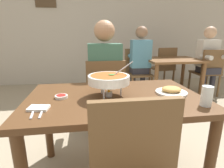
# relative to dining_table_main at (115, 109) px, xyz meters

# --- Properties ---
(cafe_rear_partition) EXTENTS (10.00, 0.10, 3.00)m
(cafe_rear_partition) POSITION_rel_dining_table_main_xyz_m (0.00, 3.21, 0.88)
(cafe_rear_partition) COLOR #BCB2A3
(cafe_rear_partition) RESTS_ON ground_plane
(dining_table_main) EXTENTS (1.29, 0.82, 0.72)m
(dining_table_main) POSITION_rel_dining_table_main_xyz_m (0.00, 0.00, 0.00)
(dining_table_main) COLOR #51331C
(dining_table_main) RESTS_ON ground_plane
(chair_diner_main) EXTENTS (0.44, 0.44, 0.90)m
(chair_diner_main) POSITION_rel_dining_table_main_xyz_m (-0.00, 0.70, -0.11)
(chair_diner_main) COLOR brown
(chair_diner_main) RESTS_ON ground_plane
(diner_main) EXTENTS (0.40, 0.45, 1.31)m
(diner_main) POSITION_rel_dining_table_main_xyz_m (0.00, 0.73, 0.13)
(diner_main) COLOR #2D2D38
(diner_main) RESTS_ON ground_plane
(curry_bowl) EXTENTS (0.33, 0.30, 0.26)m
(curry_bowl) POSITION_rel_dining_table_main_xyz_m (-0.05, -0.01, 0.24)
(curry_bowl) COLOR silver
(curry_bowl) RESTS_ON dining_table_main
(rice_plate) EXTENTS (0.24, 0.24, 0.06)m
(rice_plate) POSITION_rel_dining_table_main_xyz_m (-0.06, -0.25, 0.13)
(rice_plate) COLOR white
(rice_plate) RESTS_ON dining_table_main
(appetizer_plate) EXTENTS (0.24, 0.24, 0.06)m
(appetizer_plate) POSITION_rel_dining_table_main_xyz_m (0.44, -0.01, 0.13)
(appetizer_plate) COLOR white
(appetizer_plate) RESTS_ON dining_table_main
(sauce_dish) EXTENTS (0.09, 0.09, 0.02)m
(sauce_dish) POSITION_rel_dining_table_main_xyz_m (-0.39, 0.01, 0.12)
(sauce_dish) COLOR white
(sauce_dish) RESTS_ON dining_table_main
(napkin_folded) EXTENTS (0.13, 0.10, 0.02)m
(napkin_folded) POSITION_rel_dining_table_main_xyz_m (-0.50, -0.18, 0.11)
(napkin_folded) COLOR white
(napkin_folded) RESTS_ON dining_table_main
(fork_utensil) EXTENTS (0.03, 0.17, 0.01)m
(fork_utensil) POSITION_rel_dining_table_main_xyz_m (-0.52, -0.23, 0.11)
(fork_utensil) COLOR silver
(fork_utensil) RESTS_ON dining_table_main
(spoon_utensil) EXTENTS (0.02, 0.17, 0.01)m
(spoon_utensil) POSITION_rel_dining_table_main_xyz_m (-0.47, -0.23, 0.11)
(spoon_utensil) COLOR silver
(spoon_utensil) RESTS_ON dining_table_main
(drink_glass) EXTENTS (0.07, 0.07, 0.13)m
(drink_glass) POSITION_rel_dining_table_main_xyz_m (0.54, -0.28, 0.16)
(drink_glass) COLOR silver
(drink_glass) RESTS_ON dining_table_main
(dining_table_far) EXTENTS (1.00, 0.80, 0.72)m
(dining_table_far) POSITION_rel_dining_table_main_xyz_m (1.42, 1.93, -0.02)
(dining_table_far) COLOR brown
(dining_table_far) RESTS_ON ground_plane
(chair_bg_left) EXTENTS (0.48, 0.48, 0.90)m
(chair_bg_left) POSITION_rel_dining_table_main_xyz_m (0.77, 2.06, -0.11)
(chair_bg_left) COLOR brown
(chair_bg_left) RESTS_ON ground_plane
(chair_bg_middle) EXTENTS (0.46, 0.46, 0.90)m
(chair_bg_middle) POSITION_rel_dining_table_main_xyz_m (2.11, 1.80, -0.11)
(chair_bg_middle) COLOR brown
(chair_bg_middle) RESTS_ON ground_plane
(chair_bg_right) EXTENTS (0.48, 0.48, 0.90)m
(chair_bg_right) POSITION_rel_dining_table_main_xyz_m (1.48, 2.39, -0.11)
(chair_bg_right) COLOR brown
(chair_bg_right) RESTS_ON ground_plane
(patron_bg_left) EXTENTS (0.40, 0.45, 1.31)m
(patron_bg_left) POSITION_rel_dining_table_main_xyz_m (0.80, 1.99, 0.13)
(patron_bg_left) COLOR #2D2D38
(patron_bg_left) RESTS_ON ground_plane
(patron_bg_middle) EXTENTS (0.40, 0.45, 1.31)m
(patron_bg_middle) POSITION_rel_dining_table_main_xyz_m (2.10, 1.85, 0.13)
(patron_bg_middle) COLOR #2D2D38
(patron_bg_middle) RESTS_ON ground_plane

